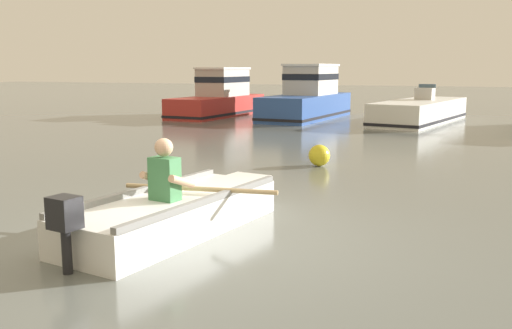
{
  "coord_description": "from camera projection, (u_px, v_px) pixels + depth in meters",
  "views": [
    {
      "loc": [
        2.71,
        -5.81,
        2.01
      ],
      "look_at": [
        -0.32,
        2.1,
        0.55
      ],
      "focal_mm": 39.47,
      "sensor_mm": 36.0,
      "label": 1
    }
  ],
  "objects": [
    {
      "name": "ground_plane",
      "position": [
        218.0,
        240.0,
        6.64
      ],
      "size": [
        120.0,
        120.0,
        0.0
      ],
      "primitive_type": "plane",
      "color": "slate"
    },
    {
      "name": "rowboat_with_person",
      "position": [
        177.0,
        211.0,
        6.97
      ],
      "size": [
        2.01,
        3.72,
        1.19
      ],
      "color": "white",
      "rests_on": "ground"
    },
    {
      "name": "moored_boat_red",
      "position": [
        219.0,
        98.0,
        23.9
      ],
      "size": [
        2.23,
        5.78,
        2.03
      ],
      "color": "#B72D28",
      "rests_on": "ground"
    },
    {
      "name": "moored_boat_blue",
      "position": [
        308.0,
        98.0,
        22.52
      ],
      "size": [
        2.48,
        5.89,
        2.16
      ],
      "color": "#2D519E",
      "rests_on": "ground"
    },
    {
      "name": "moored_boat_white",
      "position": [
        420.0,
        112.0,
        20.93
      ],
      "size": [
        3.18,
        6.6,
        1.4
      ],
      "color": "white",
      "rests_on": "ground"
    },
    {
      "name": "mooring_buoy",
      "position": [
        319.0,
        155.0,
        11.62
      ],
      "size": [
        0.45,
        0.45,
        0.45
      ],
      "primitive_type": "sphere",
      "color": "yellow",
      "rests_on": "ground"
    }
  ]
}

